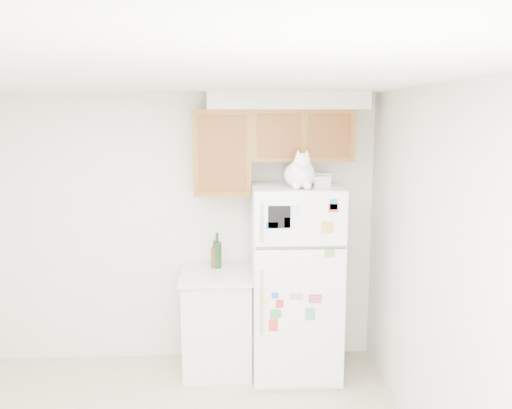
{
  "coord_description": "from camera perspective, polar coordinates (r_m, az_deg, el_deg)",
  "views": [
    {
      "loc": [
        0.57,
        -2.98,
        2.29
      ],
      "look_at": [
        0.78,
        1.55,
        1.55
      ],
      "focal_mm": 38.0,
      "sensor_mm": 36.0,
      "label": 1
    }
  ],
  "objects": [
    {
      "name": "room_shell",
      "position": [
        3.32,
        -10.41,
        -1.63
      ],
      "size": [
        3.84,
        4.04,
        2.52
      ],
      "color": "silver",
      "rests_on": "ground_plane"
    },
    {
      "name": "refrigerator",
      "position": [
        4.84,
        4.15,
        -8.05
      ],
      "size": [
        0.76,
        0.78,
        1.7
      ],
      "color": "white",
      "rests_on": "ground_plane"
    },
    {
      "name": "base_counter",
      "position": [
        5.01,
        -4.05,
        -12.16
      ],
      "size": [
        0.64,
        0.64,
        0.92
      ],
      "color": "white",
      "rests_on": "ground_plane"
    },
    {
      "name": "cat",
      "position": [
        4.52,
        4.71,
        3.3
      ],
      "size": [
        0.32,
        0.47,
        0.33
      ],
      "color": "white",
      "rests_on": "refrigerator"
    },
    {
      "name": "storage_box_back",
      "position": [
        4.82,
        6.7,
        2.76
      ],
      "size": [
        0.18,
        0.13,
        0.1
      ],
      "primitive_type": "cube",
      "rotation": [
        0.0,
        0.0,
        -0.01
      ],
      "color": "white",
      "rests_on": "refrigerator"
    },
    {
      "name": "storage_box_front",
      "position": [
        4.63,
        6.79,
        2.43
      ],
      "size": [
        0.17,
        0.14,
        0.09
      ],
      "primitive_type": "cube",
      "rotation": [
        0.0,
        0.0,
        0.2
      ],
      "color": "white",
      "rests_on": "refrigerator"
    },
    {
      "name": "bottle_green",
      "position": [
        4.96,
        -4.1,
        -4.83
      ],
      "size": [
        0.08,
        0.08,
        0.33
      ],
      "primitive_type": null,
      "color": "#19381E",
      "rests_on": "base_counter"
    },
    {
      "name": "bottle_amber",
      "position": [
        4.97,
        -4.42,
        -5.2
      ],
      "size": [
        0.06,
        0.06,
        0.26
      ],
      "primitive_type": null,
      "color": "#593814",
      "rests_on": "base_counter"
    }
  ]
}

